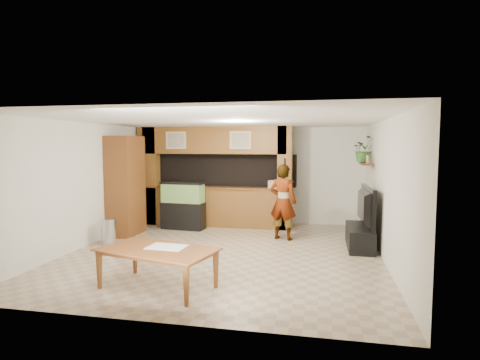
% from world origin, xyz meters
% --- Properties ---
extents(floor, '(6.50, 6.50, 0.00)m').
position_xyz_m(floor, '(0.00, 0.00, 0.00)').
color(floor, tan).
rests_on(floor, ground).
extents(ceiling, '(6.50, 6.50, 0.00)m').
position_xyz_m(ceiling, '(0.00, 0.00, 2.60)').
color(ceiling, white).
rests_on(ceiling, wall_back).
extents(wall_back, '(6.00, 0.00, 6.00)m').
position_xyz_m(wall_back, '(0.00, 3.25, 1.30)').
color(wall_back, beige).
rests_on(wall_back, floor).
extents(wall_left, '(0.00, 6.50, 6.50)m').
position_xyz_m(wall_left, '(-3.00, 0.00, 1.30)').
color(wall_left, beige).
rests_on(wall_left, floor).
extents(wall_right, '(0.00, 6.50, 6.50)m').
position_xyz_m(wall_right, '(3.00, 0.00, 1.30)').
color(wall_right, beige).
rests_on(wall_right, floor).
extents(partition, '(4.20, 0.99, 2.60)m').
position_xyz_m(partition, '(-0.95, 2.64, 1.31)').
color(partition, brown).
rests_on(partition, floor).
extents(wall_clock, '(0.05, 0.25, 0.25)m').
position_xyz_m(wall_clock, '(-2.97, 1.00, 1.90)').
color(wall_clock, black).
rests_on(wall_clock, wall_left).
extents(wall_shelf, '(0.25, 0.90, 0.04)m').
position_xyz_m(wall_shelf, '(2.85, 1.95, 1.70)').
color(wall_shelf, brown).
rests_on(wall_shelf, wall_right).
extents(pantry_cabinet, '(0.58, 0.96, 2.34)m').
position_xyz_m(pantry_cabinet, '(-2.70, 1.11, 1.17)').
color(pantry_cabinet, brown).
rests_on(pantry_cabinet, floor).
extents(trash_can, '(0.30, 0.30, 0.55)m').
position_xyz_m(trash_can, '(-2.60, 0.11, 0.28)').
color(trash_can, '#B2B2B7').
rests_on(trash_can, floor).
extents(aquarium, '(1.09, 0.41, 1.20)m').
position_xyz_m(aquarium, '(-1.57, 1.95, 0.59)').
color(aquarium, black).
rests_on(aquarium, floor).
extents(tv_stand, '(0.50, 1.36, 0.45)m').
position_xyz_m(tv_stand, '(2.65, 0.89, 0.23)').
color(tv_stand, black).
rests_on(tv_stand, floor).
extents(television, '(0.26, 1.45, 0.83)m').
position_xyz_m(television, '(2.65, 0.89, 0.87)').
color(television, black).
rests_on(television, tv_stand).
extents(photo_frame, '(0.04, 0.14, 0.19)m').
position_xyz_m(photo_frame, '(2.85, 1.74, 1.81)').
color(photo_frame, tan).
rests_on(photo_frame, wall_shelf).
extents(potted_plant, '(0.71, 0.67, 0.62)m').
position_xyz_m(potted_plant, '(2.82, 2.25, 2.03)').
color(potted_plant, '#316026').
rests_on(potted_plant, wall_shelf).
extents(person, '(0.71, 0.56, 1.71)m').
position_xyz_m(person, '(1.01, 1.33, 0.85)').
color(person, olive).
rests_on(person, floor).
extents(microphone, '(0.04, 0.11, 0.17)m').
position_xyz_m(microphone, '(1.06, 1.17, 1.76)').
color(microphone, black).
rests_on(microphone, person).
extents(dining_table, '(1.89, 1.35, 0.60)m').
position_xyz_m(dining_table, '(-0.52, -2.19, 0.30)').
color(dining_table, brown).
rests_on(dining_table, floor).
extents(newspaper_a, '(0.58, 0.44, 0.01)m').
position_xyz_m(newspaper_a, '(-0.41, -2.04, 0.61)').
color(newspaper_a, silver).
rests_on(newspaper_a, dining_table).
extents(counter_box, '(0.33, 0.26, 0.20)m').
position_xyz_m(counter_box, '(0.70, 2.45, 1.14)').
color(counter_box, tan).
rests_on(counter_box, partition).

